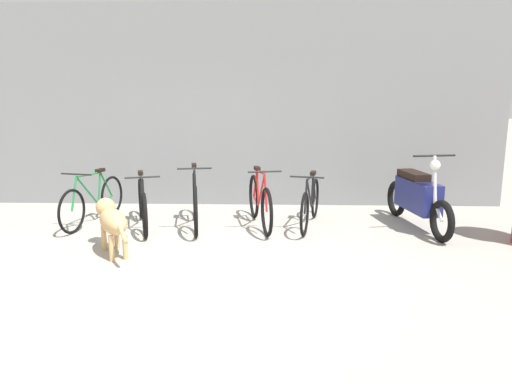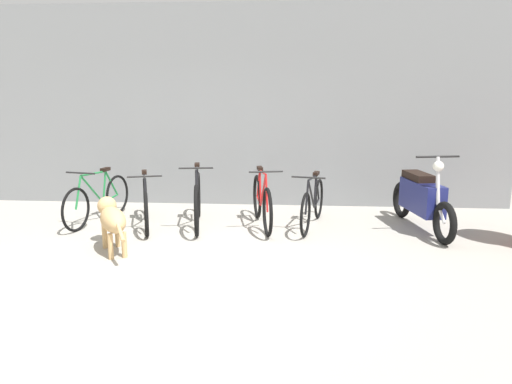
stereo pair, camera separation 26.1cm
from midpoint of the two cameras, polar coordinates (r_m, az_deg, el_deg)
name	(u,v)px [view 1 (the left image)]	position (r m, az deg, el deg)	size (l,w,h in m)	color
ground_plane	(177,265)	(5.73, -10.31, -8.23)	(60.00, 60.00, 0.00)	#9E998E
shop_wall_back	(209,107)	(8.49, -6.24, 9.68)	(9.81, 0.20, 3.31)	slate
bicycle_0	(93,201)	(7.68, -19.03, -0.99)	(0.50, 1.65, 0.81)	black
bicycle_1	(143,205)	(7.29, -13.84, -1.42)	(0.62, 1.65, 0.80)	black
bicycle_2	(195,201)	(7.17, -8.02, -1.04)	(0.46, 1.72, 0.91)	black
bicycle_3	(260,202)	(7.11, -0.61, -1.17)	(0.50, 1.64, 0.86)	black
bicycle_4	(310,204)	(7.16, 5.19, -1.33)	(0.50, 1.62, 0.79)	black
motorcycle	(418,197)	(7.34, 17.03, -0.58)	(0.58, 1.93, 1.09)	black
stray_dog	(112,220)	(6.22, -17.33, -3.06)	(0.71, 1.13, 0.61)	tan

